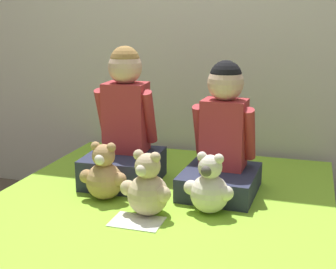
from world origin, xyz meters
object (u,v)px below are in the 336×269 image
Objects in this scene: child_on_left at (125,132)px; sign_card at (137,222)px; teddy_bear_between_children at (147,188)px; bed at (149,252)px; teddy_bear_held_by_left_child at (104,175)px; child_on_right at (223,142)px; teddy_bear_held_by_right_child at (209,188)px.

child_on_left reaches higher than sign_card.
teddy_bear_between_children is at bearing -58.83° from child_on_left.
bed is 2.95× the size of child_on_left.
teddy_bear_held_by_left_child is at bearing 165.30° from teddy_bear_between_children.
child_on_right is at bearing 60.33° from sign_card.
child_on_left is 1.09× the size of child_on_right.
teddy_bear_between_children is at bearing -121.44° from child_on_right.
child_on_right is 0.46m from teddy_bear_between_children.
teddy_bear_held_by_left_child is 0.32m from sign_card.
sign_card is at bearing -117.40° from child_on_right.
child_on_right is 0.57m from teddy_bear_held_by_left_child.
bed is 3.21× the size of child_on_right.
bed is at bearing -23.31° from teddy_bear_held_by_left_child.
teddy_bear_held_by_left_child is (-0.49, -0.26, -0.13)m from child_on_right.
teddy_bear_held_by_right_child is at bearing -31.19° from child_on_left.
child_on_left is at bearing 125.16° from bed.
teddy_bear_between_children is at bearing 81.17° from sign_card.
bed is 0.61m from child_on_right.
bed is at bearing -57.68° from child_on_left.
teddy_bear_between_children reaches higher than sign_card.
child_on_left is at bearing 160.10° from teddy_bear_held_by_right_child.
child_on_left is 0.46m from teddy_bear_between_children.
child_on_left is at bearing 132.99° from teddy_bear_between_children.
child_on_right is 2.23× the size of teddy_bear_between_children.
child_on_left is 2.57× the size of teddy_bear_held_by_right_child.
teddy_bear_held_by_right_child reaches higher than sign_card.
child_on_left reaches higher than bed.
teddy_bear_held_by_right_child is (0.24, 0.09, 0.29)m from bed.
sign_card is at bearing -41.94° from teddy_bear_held_by_left_child.
teddy_bear_between_children is (-0.00, -0.01, 0.30)m from bed.
bed is at bearing 79.79° from sign_card.
child_on_left reaches higher than teddy_bear_held_by_left_child.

